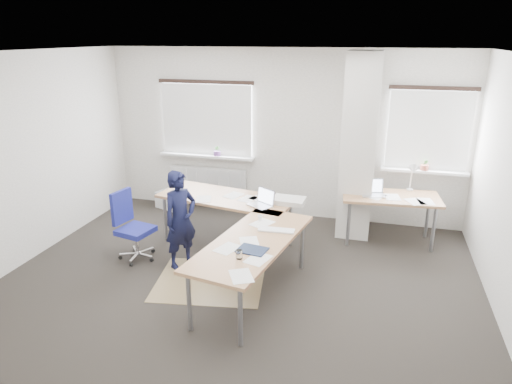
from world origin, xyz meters
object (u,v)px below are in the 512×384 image
(desk_side, at_px, (391,198))
(task_chair, at_px, (135,240))
(person, at_px, (181,220))
(desk_main, at_px, (242,219))

(desk_side, relative_size, task_chair, 1.50)
(person, bearing_deg, desk_main, -45.74)
(desk_main, xyz_separation_m, desk_side, (1.90, 1.35, -0.01))
(desk_main, relative_size, desk_side, 2.04)
(desk_main, bearing_deg, task_chair, -163.51)
(task_chair, distance_m, person, 0.83)
(desk_main, distance_m, desk_side, 2.33)
(desk_main, bearing_deg, person, -155.96)
(desk_side, bearing_deg, task_chair, -161.25)
(desk_side, distance_m, person, 3.10)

